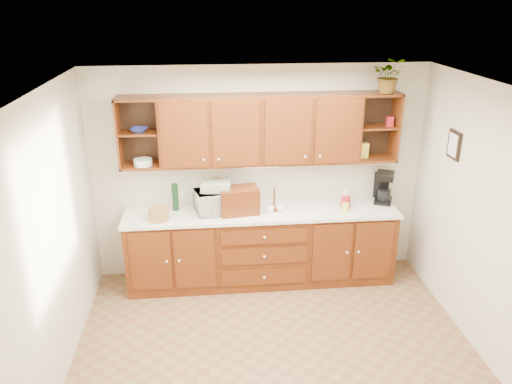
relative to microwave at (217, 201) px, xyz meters
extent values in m
plane|color=brown|center=(0.53, -1.47, -1.08)|extent=(4.00, 4.00, 0.00)
plane|color=white|center=(0.53, -1.47, 1.52)|extent=(4.00, 4.00, 0.00)
plane|color=beige|center=(0.53, 0.28, 0.22)|extent=(4.00, 0.00, 4.00)
plane|color=beige|center=(-1.47, -1.47, 0.22)|extent=(0.00, 3.50, 3.50)
plane|color=beige|center=(2.53, -1.47, 0.22)|extent=(0.00, 3.50, 3.50)
cube|color=#3C1706|center=(0.53, -0.02, -0.63)|extent=(3.20, 0.60, 0.90)
cube|color=white|center=(0.53, -0.03, -0.16)|extent=(3.24, 0.64, 0.04)
cube|color=#3C1706|center=(0.53, 0.11, 0.81)|extent=(2.30, 0.33, 0.80)
cube|color=black|center=(-0.85, 0.27, 0.81)|extent=(0.45, 0.02, 0.80)
cube|color=black|center=(1.90, 0.27, 0.81)|extent=(0.45, 0.02, 0.80)
cube|color=#3C1706|center=(-0.85, 0.11, 0.81)|extent=(0.43, 0.30, 0.02)
cube|color=#3C1706|center=(1.90, 0.11, 0.81)|extent=(0.43, 0.30, 0.02)
cube|color=#3C1706|center=(1.90, 0.11, 1.20)|extent=(0.45, 0.33, 0.03)
cube|color=white|center=(0.53, 0.06, 0.39)|extent=(0.40, 0.05, 0.02)
cube|color=black|center=(2.51, -0.57, 0.77)|extent=(0.03, 0.24, 0.30)
cylinder|color=#9D7741|center=(-0.66, -0.17, -0.07)|extent=(0.26, 0.26, 0.13)
imported|color=#EEEACD|center=(0.00, 0.00, 0.00)|extent=(0.56, 0.45, 0.27)
cube|color=#DDC068|center=(0.00, 0.00, 0.19)|extent=(0.37, 0.29, 0.10)
cylinder|color=black|center=(-0.48, 0.10, 0.03)|extent=(0.08, 0.08, 0.33)
cylinder|color=#9D7741|center=(0.01, 0.22, -0.13)|extent=(0.36, 0.20, 0.35)
cube|color=#3C1706|center=(0.26, -0.06, 0.02)|extent=(0.48, 0.34, 0.31)
cylinder|color=#3C1706|center=(0.68, -0.02, 0.01)|extent=(0.02, 0.02, 0.29)
cylinder|color=#3C1706|center=(0.68, -0.02, -0.13)|extent=(0.11, 0.11, 0.02)
imported|color=white|center=(0.75, -0.05, -0.09)|extent=(0.13, 0.13, 0.08)
imported|color=white|center=(0.66, 0.05, -0.09)|extent=(0.13, 0.13, 0.08)
imported|color=white|center=(0.62, -0.08, -0.09)|extent=(0.13, 0.13, 0.08)
cylinder|color=maroon|center=(1.55, -0.01, -0.07)|extent=(0.12, 0.12, 0.13)
cylinder|color=white|center=(1.56, 0.06, -0.04)|extent=(0.10, 0.10, 0.20)
cylinder|color=gold|center=(1.51, -0.13, -0.09)|extent=(0.10, 0.10, 0.10)
cube|color=black|center=(2.05, 0.09, -0.11)|extent=(0.29, 0.32, 0.04)
cube|color=black|center=(2.05, 0.19, 0.05)|extent=(0.19, 0.13, 0.32)
cube|color=black|center=(2.05, 0.09, 0.21)|extent=(0.29, 0.32, 0.07)
cylinder|color=black|center=(2.05, 0.07, -0.03)|extent=(0.20, 0.20, 0.14)
imported|color=navy|center=(-0.83, 0.10, 0.85)|extent=(0.22, 0.22, 0.05)
cylinder|color=white|center=(-0.82, 0.08, 0.48)|extent=(0.25, 0.25, 0.07)
cube|color=gold|center=(1.75, 0.11, 0.53)|extent=(0.11, 0.09, 0.18)
cube|color=maroon|center=(2.03, 0.08, 0.88)|extent=(0.08, 0.07, 0.12)
imported|color=#999999|center=(1.96, 0.05, 1.41)|extent=(0.43, 0.41, 0.39)
camera|label=1|loc=(-0.07, -5.40, 2.25)|focal=35.00mm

